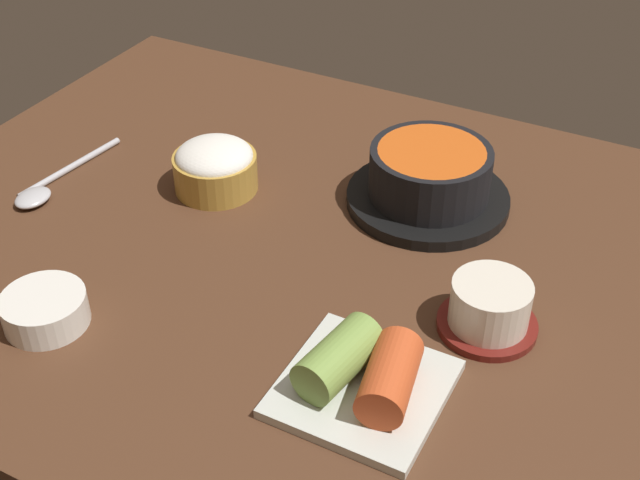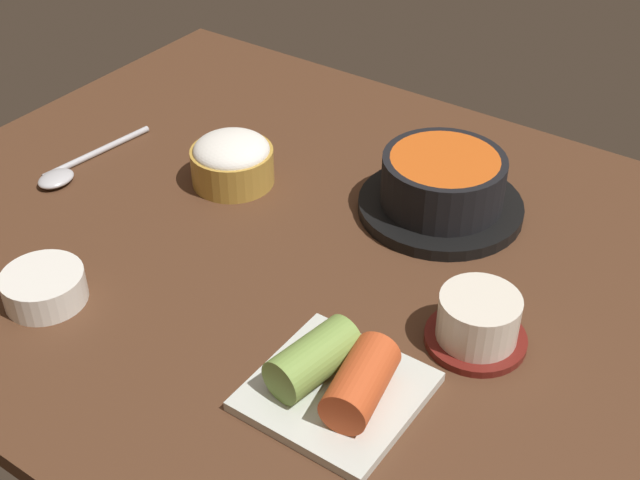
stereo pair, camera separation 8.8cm
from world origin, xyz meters
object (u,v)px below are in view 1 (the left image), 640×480
object	(u,v)px
rice_bowl	(215,166)
stone_pot	(429,179)
side_bowl_near	(45,309)
tea_cup_with_saucer	(490,307)
spoon	(46,187)
kimchi_plate	(363,376)

from	to	relation	value
rice_bowl	stone_pot	bearing A→B (deg)	20.04
side_bowl_near	rice_bowl	bearing A→B (deg)	86.99
stone_pot	tea_cup_with_saucer	distance (cm)	21.60
stone_pot	rice_bowl	bearing A→B (deg)	-159.96
stone_pot	spoon	distance (cm)	45.33
stone_pot	tea_cup_with_saucer	xyz separation A→B (cm)	(13.05, -17.19, -0.76)
tea_cup_with_saucer	spoon	distance (cm)	54.33
rice_bowl	kimchi_plate	xyz separation A→B (cm)	(29.72, -21.77, -0.96)
stone_pot	rice_bowl	world-z (taller)	stone_pot
rice_bowl	side_bowl_near	world-z (taller)	rice_bowl
kimchi_plate	spoon	distance (cm)	48.74
rice_bowl	kimchi_plate	world-z (taller)	rice_bowl
side_bowl_near	spoon	bearing A→B (deg)	132.34
tea_cup_with_saucer	kimchi_plate	xyz separation A→B (cm)	(-6.99, -13.22, -0.50)
side_bowl_near	spoon	size ratio (longest dim) A/B	0.45
stone_pot	spoon	xyz separation A→B (cm)	(-41.22, -18.66, -2.77)
kimchi_plate	side_bowl_near	world-z (taller)	kimchi_plate
kimchi_plate	rice_bowl	bearing A→B (deg)	143.77
kimchi_plate	spoon	xyz separation A→B (cm)	(-47.28, 11.75, -1.50)
rice_bowl	spoon	bearing A→B (deg)	-150.27
tea_cup_with_saucer	rice_bowl	bearing A→B (deg)	166.88
rice_bowl	spoon	xyz separation A→B (cm)	(-17.55, -10.03, -2.46)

